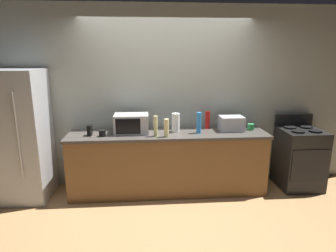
{
  "coord_description": "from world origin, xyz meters",
  "views": [
    {
      "loc": [
        -0.32,
        -3.58,
        1.99
      ],
      "look_at": [
        0.0,
        0.4,
        1.0
      ],
      "focal_mm": 30.98,
      "sensor_mm": 36.0,
      "label": 1
    }
  ],
  "objects_px": {
    "toaster_oven": "(231,123)",
    "mug_green": "(251,127)",
    "stove_range": "(299,158)",
    "bottle_hot_sauce": "(208,120)",
    "paper_towel_roll": "(176,123)",
    "bottle_spray_cleaner": "(199,123)",
    "mug_black": "(102,133)",
    "microwave": "(131,123)",
    "bottle_hand_soap": "(166,128)",
    "cordless_phone": "(90,130)",
    "refrigerator": "(19,136)",
    "bottle_vinegar": "(156,126)"
  },
  "relations": [
    {
      "from": "toaster_oven",
      "to": "paper_towel_roll",
      "type": "xyz_separation_m",
      "value": [
        -0.82,
        -0.01,
        0.03
      ]
    },
    {
      "from": "bottle_hot_sauce",
      "to": "mug_green",
      "type": "distance_m",
      "value": 0.64
    },
    {
      "from": "mug_green",
      "to": "mug_black",
      "type": "distance_m",
      "value": 2.15
    },
    {
      "from": "stove_range",
      "to": "cordless_phone",
      "type": "bearing_deg",
      "value": -178.93
    },
    {
      "from": "stove_range",
      "to": "microwave",
      "type": "relative_size",
      "value": 2.25
    },
    {
      "from": "stove_range",
      "to": "bottle_hand_soap",
      "type": "distance_m",
      "value": 2.12
    },
    {
      "from": "bottle_hand_soap",
      "to": "mug_black",
      "type": "distance_m",
      "value": 0.88
    },
    {
      "from": "bottle_vinegar",
      "to": "bottle_hand_soap",
      "type": "xyz_separation_m",
      "value": [
        0.14,
        -0.04,
        -0.02
      ]
    },
    {
      "from": "stove_range",
      "to": "cordless_phone",
      "type": "relative_size",
      "value": 7.2
    },
    {
      "from": "bottle_vinegar",
      "to": "mug_black",
      "type": "bearing_deg",
      "value": 175.2
    },
    {
      "from": "cordless_phone",
      "to": "bottle_hand_soap",
      "type": "distance_m",
      "value": 1.06
    },
    {
      "from": "stove_range",
      "to": "bottle_hand_soap",
      "type": "xyz_separation_m",
      "value": [
        -2.04,
        -0.21,
        0.56
      ]
    },
    {
      "from": "toaster_oven",
      "to": "mug_green",
      "type": "relative_size",
      "value": 3.57
    },
    {
      "from": "cordless_phone",
      "to": "bottle_hand_soap",
      "type": "xyz_separation_m",
      "value": [
        1.05,
        -0.15,
        0.05
      ]
    },
    {
      "from": "toaster_oven",
      "to": "mug_green",
      "type": "height_order",
      "value": "toaster_oven"
    },
    {
      "from": "bottle_spray_cleaner",
      "to": "bottle_vinegar",
      "type": "xyz_separation_m",
      "value": [
        -0.62,
        -0.12,
        -0.01
      ]
    },
    {
      "from": "bottle_hot_sauce",
      "to": "mug_green",
      "type": "height_order",
      "value": "bottle_hot_sauce"
    },
    {
      "from": "stove_range",
      "to": "paper_towel_roll",
      "type": "bearing_deg",
      "value": 178.47
    },
    {
      "from": "toaster_oven",
      "to": "bottle_hand_soap",
      "type": "distance_m",
      "value": 1.01
    },
    {
      "from": "paper_towel_roll",
      "to": "bottle_hot_sauce",
      "type": "height_order",
      "value": "paper_towel_roll"
    },
    {
      "from": "refrigerator",
      "to": "bottle_hand_soap",
      "type": "relative_size",
      "value": 7.26
    },
    {
      "from": "bottle_hot_sauce",
      "to": "mug_black",
      "type": "distance_m",
      "value": 1.56
    },
    {
      "from": "microwave",
      "to": "cordless_phone",
      "type": "distance_m",
      "value": 0.58
    },
    {
      "from": "bottle_spray_cleaner",
      "to": "bottle_vinegar",
      "type": "bearing_deg",
      "value": -168.62
    },
    {
      "from": "refrigerator",
      "to": "bottle_spray_cleaner",
      "type": "distance_m",
      "value": 2.49
    },
    {
      "from": "cordless_phone",
      "to": "bottle_vinegar",
      "type": "xyz_separation_m",
      "value": [
        0.9,
        -0.11,
        0.07
      ]
    },
    {
      "from": "microwave",
      "to": "mug_black",
      "type": "distance_m",
      "value": 0.43
    },
    {
      "from": "refrigerator",
      "to": "bottle_vinegar",
      "type": "xyz_separation_m",
      "value": [
        1.87,
        -0.17,
        0.14
      ]
    },
    {
      "from": "microwave",
      "to": "paper_towel_roll",
      "type": "xyz_separation_m",
      "value": [
        0.63,
        0.0,
        0.0
      ]
    },
    {
      "from": "mug_black",
      "to": "paper_towel_roll",
      "type": "bearing_deg",
      "value": 8.7
    },
    {
      "from": "stove_range",
      "to": "bottle_hot_sauce",
      "type": "bearing_deg",
      "value": 171.39
    },
    {
      "from": "cordless_phone",
      "to": "bottle_hot_sauce",
      "type": "bearing_deg",
      "value": 12.71
    },
    {
      "from": "stove_range",
      "to": "toaster_oven",
      "type": "height_order",
      "value": "toaster_oven"
    },
    {
      "from": "paper_towel_roll",
      "to": "bottle_hand_soap",
      "type": "xyz_separation_m",
      "value": [
        -0.15,
        -0.26,
        -0.01
      ]
    },
    {
      "from": "toaster_oven",
      "to": "bottle_hot_sauce",
      "type": "bearing_deg",
      "value": 155.13
    },
    {
      "from": "microwave",
      "to": "bottle_hand_soap",
      "type": "bearing_deg",
      "value": -28.16
    },
    {
      "from": "bottle_hot_sauce",
      "to": "bottle_spray_cleaner",
      "type": "height_order",
      "value": "bottle_spray_cleaner"
    },
    {
      "from": "paper_towel_roll",
      "to": "mug_black",
      "type": "distance_m",
      "value": 1.04
    },
    {
      "from": "paper_towel_roll",
      "to": "mug_black",
      "type": "relative_size",
      "value": 2.92
    },
    {
      "from": "microwave",
      "to": "paper_towel_roll",
      "type": "height_order",
      "value": "same"
    },
    {
      "from": "paper_towel_roll",
      "to": "mug_black",
      "type": "height_order",
      "value": "paper_towel_roll"
    },
    {
      "from": "microwave",
      "to": "toaster_oven",
      "type": "xyz_separation_m",
      "value": [
        1.45,
        0.01,
        -0.03
      ]
    },
    {
      "from": "bottle_hand_soap",
      "to": "mug_green",
      "type": "relative_size",
      "value": 2.61
    },
    {
      "from": "stove_range",
      "to": "bottle_hand_soap",
      "type": "bearing_deg",
      "value": -174.17
    },
    {
      "from": "toaster_oven",
      "to": "bottle_vinegar",
      "type": "bearing_deg",
      "value": -168.51
    },
    {
      "from": "refrigerator",
      "to": "bottle_hot_sauce",
      "type": "xyz_separation_m",
      "value": [
        2.66,
        0.21,
        0.13
      ]
    },
    {
      "from": "bottle_vinegar",
      "to": "refrigerator",
      "type": "bearing_deg",
      "value": 174.88
    },
    {
      "from": "microwave",
      "to": "paper_towel_roll",
      "type": "bearing_deg",
      "value": 0.2
    },
    {
      "from": "stove_range",
      "to": "bottle_hot_sauce",
      "type": "height_order",
      "value": "bottle_hot_sauce"
    },
    {
      "from": "bottle_spray_cleaner",
      "to": "mug_black",
      "type": "relative_size",
      "value": 3.22
    }
  ]
}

